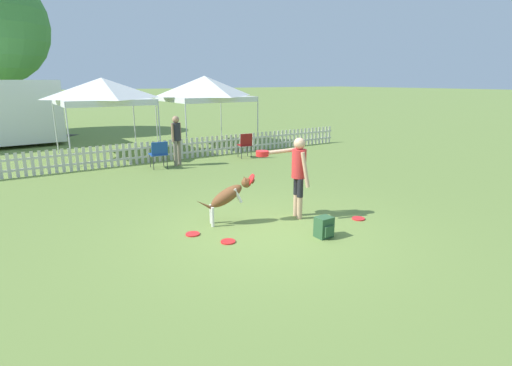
% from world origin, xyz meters
% --- Properties ---
extents(ground_plane, '(240.00, 240.00, 0.00)m').
position_xyz_m(ground_plane, '(0.00, 0.00, 0.00)').
color(ground_plane, olive).
extents(handler_person, '(0.86, 0.88, 1.60)m').
position_xyz_m(handler_person, '(0.86, 0.29, 1.00)').
color(handler_person, tan).
rests_on(handler_person, ground_plane).
extents(leaping_dog, '(1.12, 0.53, 0.94)m').
position_xyz_m(leaping_dog, '(-0.41, 0.69, 0.57)').
color(leaping_dog, brown).
rests_on(leaping_dog, ground_plane).
extents(frisbee_near_handler, '(0.25, 0.25, 0.02)m').
position_xyz_m(frisbee_near_handler, '(-1.25, 0.54, 0.01)').
color(frisbee_near_handler, red).
rests_on(frisbee_near_handler, ground_plane).
extents(frisbee_near_dog, '(0.25, 0.25, 0.02)m').
position_xyz_m(frisbee_near_dog, '(-0.89, -0.10, 0.01)').
color(frisbee_near_dog, red).
rests_on(frisbee_near_dog, ground_plane).
extents(frisbee_midfield, '(0.25, 0.25, 0.02)m').
position_xyz_m(frisbee_midfield, '(1.83, -0.50, 0.01)').
color(frisbee_midfield, red).
rests_on(frisbee_midfield, ground_plane).
extents(backpack_on_grass, '(0.28, 0.27, 0.37)m').
position_xyz_m(backpack_on_grass, '(0.63, -0.81, 0.18)').
color(backpack_on_grass, '#2D5633').
rests_on(backpack_on_grass, ground_plane).
extents(picket_fence, '(16.78, 0.04, 0.71)m').
position_xyz_m(picket_fence, '(0.00, 7.19, 0.36)').
color(picket_fence, beige).
rests_on(picket_fence, ground_plane).
extents(folding_chair_blue_left, '(0.54, 0.56, 0.85)m').
position_xyz_m(folding_chair_blue_left, '(0.19, 6.14, 0.51)').
color(folding_chair_blue_left, '#333338').
rests_on(folding_chair_blue_left, ground_plane).
extents(folding_chair_center, '(0.50, 0.52, 0.87)m').
position_xyz_m(folding_chair_center, '(3.32, 6.13, 0.52)').
color(folding_chair_center, '#333338').
rests_on(folding_chair_center, ground_plane).
extents(canopy_tent_main, '(2.96, 2.96, 2.74)m').
position_xyz_m(canopy_tent_main, '(-0.58, 9.32, 2.28)').
color(canopy_tent_main, silver).
rests_on(canopy_tent_main, ground_plane).
extents(canopy_tent_secondary, '(3.16, 3.16, 2.82)m').
position_xyz_m(canopy_tent_secondary, '(3.47, 9.50, 2.32)').
color(canopy_tent_secondary, silver).
rests_on(canopy_tent_secondary, ground_plane).
extents(spectator_standing, '(0.38, 0.27, 1.58)m').
position_xyz_m(spectator_standing, '(0.84, 6.25, 0.95)').
color(spectator_standing, '#7A705B').
rests_on(spectator_standing, ground_plane).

